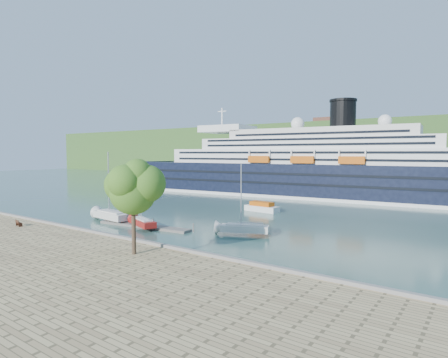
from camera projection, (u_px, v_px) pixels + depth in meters
ground at (90, 239)px, 47.24m from camera, size 400.00×400.00×0.00m
far_hillside at (378, 150)px, 164.05m from camera, size 400.00×50.00×24.00m
quay_coping at (89, 231)px, 47.00m from camera, size 220.00×0.50×0.30m
cruise_ship at (297, 150)px, 93.64m from camera, size 105.39×24.22×23.46m
park_bench at (19, 223)px, 50.53m from camera, size 1.55×0.85×0.94m
promenade_tree at (133, 203)px, 36.27m from camera, size 6.09×6.09×10.09m
floating_pontoon at (144, 226)px, 54.91m from camera, size 15.96×3.64×0.35m
sailboat_white_near at (111, 189)px, 58.45m from camera, size 8.37×3.20×10.54m
sailboat_red at (142, 198)px, 53.57m from camera, size 7.02×4.20×8.78m
sailboat_white_far at (245, 202)px, 49.07m from camera, size 7.21×4.47×9.04m
tender_launch at (262, 207)px, 69.65m from camera, size 6.81×2.84×1.83m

